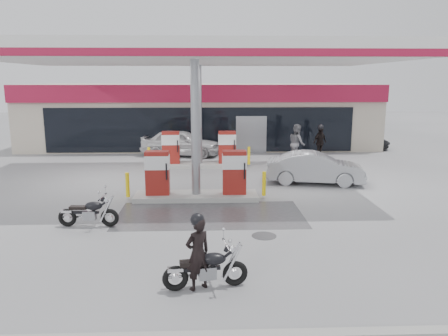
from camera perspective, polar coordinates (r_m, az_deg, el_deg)
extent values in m
plane|color=gray|center=(14.25, -3.83, -6.14)|extent=(90.00, 90.00, 0.00)
cube|color=#4C4C4F|center=(14.24, -1.81, -6.13)|extent=(6.00, 3.00, 0.00)
cylinder|color=#38383A|center=(12.45, 5.26, -8.81)|extent=(0.70, 0.70, 0.01)
cube|color=#C0B3A1|center=(29.67, -3.01, 7.04)|extent=(22.00, 8.00, 4.00)
cube|color=black|center=(25.71, -3.13, 5.00)|extent=(18.00, 0.10, 2.60)
cube|color=maroon|center=(25.49, -3.18, 9.68)|extent=(22.00, 0.25, 1.00)
cube|color=navy|center=(26.27, 12.49, 9.48)|extent=(3.50, 0.12, 0.80)
cube|color=gray|center=(25.83, 3.57, 4.36)|extent=(1.80, 0.14, 2.20)
cube|color=silver|center=(18.60, -3.61, 14.53)|extent=(16.00, 10.00, 0.60)
cube|color=maroon|center=(13.65, -4.12, 14.86)|extent=(16.00, 0.12, 0.24)
cube|color=maroon|center=(23.54, -3.31, 13.47)|extent=(16.00, 0.12, 0.24)
cylinder|color=gray|center=(15.67, -3.75, 5.17)|extent=(0.32, 0.32, 5.00)
cylinder|color=gray|center=(21.64, -3.33, 6.93)|extent=(0.32, 0.32, 5.00)
cube|color=#9E9E99|center=(16.14, -3.64, -3.68)|extent=(4.50, 1.30, 0.18)
cube|color=maroon|center=(16.03, -8.69, -0.63)|extent=(0.85, 0.48, 1.60)
cube|color=maroon|center=(15.96, 1.35, -0.55)|extent=(0.85, 0.48, 1.60)
cube|color=silver|center=(15.95, -8.73, 0.78)|extent=(0.88, 0.52, 0.50)
cube|color=silver|center=(15.88, 1.36, 0.86)|extent=(0.88, 0.52, 0.50)
cylinder|color=yellow|center=(16.29, -12.49, -2.16)|extent=(0.14, 0.14, 0.90)
cylinder|color=yellow|center=(16.16, 5.25, -2.05)|extent=(0.14, 0.14, 0.90)
cube|color=#9E9E99|center=(21.99, -3.25, 0.43)|extent=(4.50, 1.30, 0.18)
cube|color=maroon|center=(21.91, -6.95, 2.68)|extent=(0.85, 0.48, 1.60)
cube|color=maroon|center=(21.85, 0.40, 2.75)|extent=(0.85, 0.48, 1.60)
cube|color=silver|center=(21.85, -6.97, 3.72)|extent=(0.88, 0.52, 0.50)
cube|color=silver|center=(21.79, 0.40, 3.78)|extent=(0.88, 0.52, 0.50)
cylinder|color=yellow|center=(22.10, -9.76, 1.52)|extent=(0.14, 0.14, 0.90)
cylinder|color=yellow|center=(22.00, 3.26, 1.63)|extent=(0.14, 0.14, 0.90)
torus|color=black|center=(9.54, 1.46, -13.58)|extent=(0.56, 0.21, 0.55)
torus|color=black|center=(9.37, -6.37, -14.14)|extent=(0.56, 0.21, 0.55)
cube|color=gray|center=(9.40, -2.19, -13.47)|extent=(0.40, 0.27, 0.28)
cube|color=black|center=(9.35, -3.05, -13.02)|extent=(0.83, 0.22, 0.07)
ellipsoid|color=black|center=(9.30, -1.35, -11.77)|extent=(0.55, 0.37, 0.26)
cube|color=black|center=(9.27, -4.21, -12.27)|extent=(0.53, 0.30, 0.09)
cylinder|color=silver|center=(9.25, 0.35, -10.07)|extent=(0.14, 0.69, 0.03)
sphere|color=silver|center=(9.31, 1.03, -10.65)|extent=(0.17, 0.17, 0.17)
cylinder|color=silver|center=(9.51, -5.12, -13.83)|extent=(0.83, 0.20, 0.07)
imported|color=black|center=(9.20, -3.44, -11.10)|extent=(0.68, 0.63, 1.57)
torus|color=black|center=(13.51, -14.70, -6.29)|extent=(0.55, 0.15, 0.55)
torus|color=black|center=(13.88, -19.78, -6.12)|extent=(0.55, 0.15, 0.55)
cube|color=gray|center=(13.65, -17.14, -5.92)|extent=(0.37, 0.23, 0.27)
cube|color=black|center=(13.66, -17.72, -5.54)|extent=(0.83, 0.12, 0.07)
ellipsoid|color=black|center=(13.53, -16.66, -4.75)|extent=(0.52, 0.31, 0.26)
cube|color=black|center=(13.68, -18.49, -4.93)|extent=(0.51, 0.24, 0.09)
cylinder|color=silver|center=(13.38, -15.60, -3.65)|extent=(0.06, 0.70, 0.03)
sphere|color=silver|center=(13.37, -15.12, -4.11)|extent=(0.16, 0.16, 0.16)
cylinder|color=silver|center=(13.93, -18.78, -6.06)|extent=(0.83, 0.11, 0.07)
imported|color=silver|center=(25.07, -5.69, 3.33)|extent=(4.75, 2.67, 1.53)
imported|color=slate|center=(23.29, 9.51, 3.21)|extent=(0.89, 1.08, 2.02)
imported|color=#9D9FA4|center=(18.70, 11.84, 0.01)|extent=(4.22, 2.14, 1.33)
imported|color=#4D101F|center=(28.46, -14.44, 3.79)|extent=(4.79, 2.55, 1.32)
imported|color=black|center=(28.81, 16.92, 3.54)|extent=(4.33, 2.70, 1.12)
imported|color=black|center=(24.81, 12.42, 3.31)|extent=(1.08, 0.97, 1.76)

